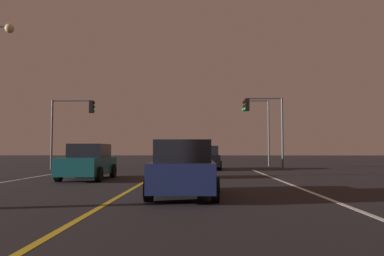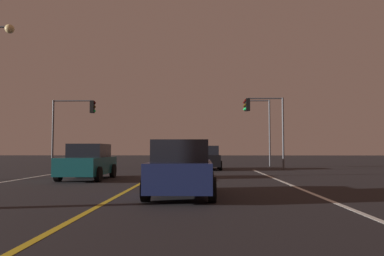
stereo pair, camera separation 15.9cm
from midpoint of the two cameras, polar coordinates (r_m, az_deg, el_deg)
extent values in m
cube|color=silver|center=(10.33, 22.49, -10.88)|extent=(0.16, 34.67, 0.01)
cube|color=gold|center=(10.01, -13.35, -11.29)|extent=(0.16, 34.67, 0.01)
cylinder|color=black|center=(17.38, -13.59, -6.74)|extent=(0.22, 0.68, 0.68)
cylinder|color=black|center=(17.94, -19.19, -6.54)|extent=(0.22, 0.68, 0.68)
cylinder|color=black|center=(19.99, -11.54, -6.30)|extent=(0.22, 0.68, 0.68)
cylinder|color=black|center=(20.48, -16.48, -6.16)|extent=(0.22, 0.68, 0.68)
cube|color=#145156|center=(18.91, -15.14, -5.46)|extent=(1.80, 4.30, 0.80)
cube|color=black|center=(19.13, -14.89, -3.28)|extent=(1.60, 2.10, 0.64)
cube|color=red|center=(20.77, -11.86, -5.03)|extent=(0.24, 0.08, 0.16)
cube|color=red|center=(21.09, -15.05, -4.96)|extent=(0.24, 0.08, 0.16)
cylinder|color=black|center=(13.16, -4.82, -7.95)|extent=(0.22, 0.68, 0.68)
cylinder|color=black|center=(13.08, 3.11, -7.99)|extent=(0.22, 0.68, 0.68)
cylinder|color=black|center=(10.50, -6.52, -9.13)|extent=(0.22, 0.68, 0.68)
cylinder|color=black|center=(10.39, 3.48, -9.20)|extent=(0.22, 0.68, 0.68)
cube|color=navy|center=(11.72, -1.17, -6.97)|extent=(1.80, 4.30, 0.80)
cube|color=black|center=(11.45, -1.22, -3.45)|extent=(1.60, 2.10, 0.64)
cube|color=red|center=(9.68, -5.37, -7.14)|extent=(0.24, 0.08, 0.16)
cube|color=red|center=(9.61, 1.81, -7.18)|extent=(0.24, 0.08, 0.16)
cylinder|color=black|center=(28.85, 0.60, -5.43)|extent=(0.22, 0.68, 0.68)
cylinder|color=black|center=(28.88, 4.19, -5.42)|extent=(0.22, 0.68, 0.68)
cylinder|color=black|center=(26.16, 0.49, -5.65)|extent=(0.22, 0.68, 0.68)
cylinder|color=black|center=(26.18, 4.45, -5.63)|extent=(0.22, 0.68, 0.68)
cube|color=black|center=(27.49, 2.43, -4.86)|extent=(1.80, 4.30, 0.80)
cube|color=black|center=(27.23, 2.43, -3.36)|extent=(1.60, 2.10, 0.64)
cube|color=red|center=(25.39, 1.13, -4.77)|extent=(0.24, 0.08, 0.16)
cube|color=red|center=(25.41, 3.85, -4.76)|extent=(0.24, 0.08, 0.16)
cylinder|color=#4C4C51|center=(28.05, 13.65, -0.80)|extent=(0.14, 0.14, 5.18)
cylinder|color=#4C4C51|center=(28.04, 11.08, 4.38)|extent=(2.50, 0.10, 0.10)
cube|color=black|center=(27.81, 8.54, 3.49)|extent=(0.28, 0.36, 0.90)
sphere|color=#3A0605|center=(27.83, 8.21, 4.10)|extent=(0.20, 0.20, 0.20)
sphere|color=#3C2706|center=(27.79, 8.21, 3.49)|extent=(0.20, 0.20, 0.20)
sphere|color=#19E059|center=(27.76, 8.22, 2.87)|extent=(0.20, 0.20, 0.20)
cylinder|color=#4C4C51|center=(29.53, -20.00, -0.93)|extent=(0.14, 0.14, 5.05)
cylinder|color=#4C4C51|center=(29.23, -17.27, 3.91)|extent=(2.88, 0.10, 0.10)
cube|color=black|center=(28.74, -14.57, 3.09)|extent=(0.28, 0.36, 0.90)
sphere|color=#3A0605|center=(28.73, -14.25, 3.69)|extent=(0.20, 0.20, 0.20)
sphere|color=#3C2706|center=(28.70, -14.26, 3.09)|extent=(0.20, 0.20, 0.20)
sphere|color=#19E059|center=(28.67, -14.27, 2.49)|extent=(0.20, 0.20, 0.20)
cylinder|color=#4C4C51|center=(33.46, 11.70, -0.75)|extent=(0.14, 0.14, 5.72)
cylinder|color=#4C4C51|center=(33.54, 9.95, 4.05)|extent=(2.01, 0.10, 0.10)
cube|color=black|center=(33.35, 8.25, 3.30)|extent=(0.28, 0.36, 0.90)
sphere|color=#3A0605|center=(33.37, 7.97, 3.81)|extent=(0.20, 0.20, 0.20)
sphere|color=#3C2706|center=(33.34, 7.98, 3.30)|extent=(0.20, 0.20, 0.20)
sphere|color=#19E059|center=(33.30, 7.98, 2.79)|extent=(0.20, 0.20, 0.20)
sphere|color=#F9D88C|center=(20.81, -25.47, 13.27)|extent=(0.44, 0.44, 0.44)
camera|label=1|loc=(0.08, -88.30, -0.10)|focal=35.58mm
camera|label=2|loc=(0.08, 91.70, 0.10)|focal=35.58mm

